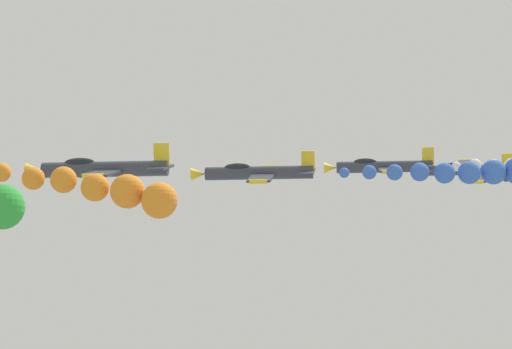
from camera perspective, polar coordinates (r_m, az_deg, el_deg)
name	(u,v)px	position (r m, az deg, el deg)	size (l,w,h in m)	color
smoke_trail_left_inner	(106,189)	(56.92, -8.62, -0.86)	(2.74, 12.99, 3.50)	orange
airplane_right_inner	(102,169)	(70.69, -8.81, 0.32)	(9.38, 10.35, 3.13)	#333842
airplane_left_outer	(257,173)	(82.46, 0.05, 0.11)	(9.28, 10.35, 3.32)	#333842
airplane_right_outer	(382,167)	(94.68, 7.27, 0.46)	(9.38, 10.35, 3.13)	#333842
airplane_trailing	(466,170)	(108.35, 11.97, 0.26)	(8.92, 10.35, 4.13)	#333842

